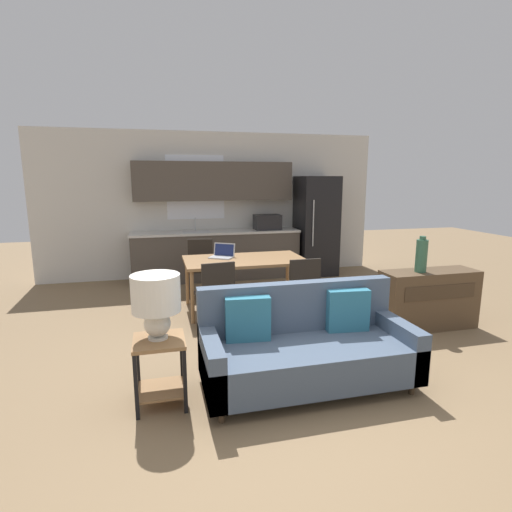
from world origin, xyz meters
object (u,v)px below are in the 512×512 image
(side_table, at_px, (160,361))
(laptop, at_px, (223,254))
(dining_chair_near_right, at_px, (301,288))
(vase, at_px, (421,255))
(dining_table, at_px, (245,263))
(couch, at_px, (305,347))
(refrigerator, at_px, (316,226))
(dining_chair_near_left, at_px, (216,292))
(table_lamp, at_px, (156,299))
(credenza, at_px, (428,299))
(dining_chair_far_left, at_px, (201,264))

(side_table, relative_size, laptop, 1.40)
(dining_chair_near_right, relative_size, laptop, 2.19)
(vase, distance_m, laptop, 2.64)
(dining_chair_near_right, bearing_deg, dining_table, -58.26)
(couch, height_order, vase, vase)
(refrigerator, xyz_separation_m, dining_table, (-1.82, -1.80, -0.27))
(dining_chair_near_left, xyz_separation_m, laptop, (0.25, 0.97, 0.28))
(dining_chair_near_left, bearing_deg, side_table, 57.77)
(side_table, xyz_separation_m, dining_chair_near_left, (0.68, 1.46, 0.12))
(refrigerator, distance_m, vase, 3.10)
(table_lamp, bearing_deg, dining_chair_near_right, 38.34)
(table_lamp, bearing_deg, laptop, 68.74)
(dining_table, distance_m, credenza, 2.45)
(dining_table, xyz_separation_m, dining_chair_near_right, (0.54, -0.84, -0.18))
(couch, xyz_separation_m, table_lamp, (-1.29, -0.01, 0.56))
(dining_table, xyz_separation_m, couch, (0.07, -2.22, -0.33))
(table_lamp, relative_size, laptop, 1.31)
(table_lamp, relative_size, dining_chair_near_right, 0.60)
(dining_table, bearing_deg, couch, -88.31)
(credenza, bearing_deg, table_lamp, -163.88)
(refrigerator, height_order, couch, refrigerator)
(dining_chair_far_left, bearing_deg, side_table, -95.45)
(refrigerator, xyz_separation_m, laptop, (-2.11, -1.62, -0.16))
(vase, height_order, dining_chair_near_right, vase)
(dining_table, bearing_deg, dining_chair_near_left, -123.91)
(dining_chair_far_left, height_order, dining_chair_near_left, same)
(dining_chair_far_left, bearing_deg, dining_chair_near_left, -83.03)
(vase, relative_size, dining_chair_near_right, 0.49)
(side_table, distance_m, vase, 3.31)
(dining_chair_near_right, xyz_separation_m, laptop, (-0.82, 1.01, 0.28))
(dining_chair_near_left, height_order, laptop, laptop)
(laptop, bearing_deg, dining_chair_near_right, -18.22)
(side_table, xyz_separation_m, table_lamp, (-0.01, 0.02, 0.53))
(couch, relative_size, dining_chair_near_right, 2.11)
(refrigerator, distance_m, dining_chair_far_left, 2.57)
(vase, height_order, laptop, vase)
(credenza, distance_m, dining_chair_near_right, 1.59)
(dining_chair_near_right, relative_size, dining_chair_far_left, 1.00)
(side_table, distance_m, dining_chair_near_right, 2.26)
(vase, xyz_separation_m, dining_chair_far_left, (-2.44, 2.15, -0.43))
(dining_chair_near_right, distance_m, dining_chair_near_left, 1.07)
(side_table, height_order, laptop, laptop)
(dining_chair_near_left, relative_size, laptop, 2.19)
(dining_table, distance_m, dining_chair_near_right, 1.01)
(dining_table, relative_size, vase, 3.84)
(couch, distance_m, table_lamp, 1.40)
(couch, xyz_separation_m, laptop, (-0.35, 2.40, 0.44))
(dining_table, height_order, dining_chair_far_left, dining_chair_far_left)
(credenza, height_order, dining_chair_near_right, dining_chair_near_right)
(couch, bearing_deg, side_table, -178.75)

